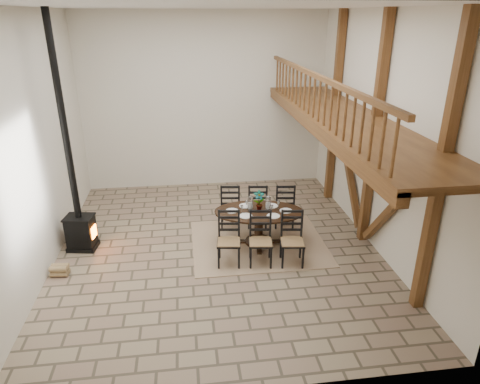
{
  "coord_description": "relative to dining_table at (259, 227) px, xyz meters",
  "views": [
    {
      "loc": [
        -0.63,
        -8.39,
        4.88
      ],
      "look_at": [
        0.55,
        0.4,
        1.17
      ],
      "focal_mm": 32.0,
      "sensor_mm": 36.0,
      "label": 1
    }
  ],
  "objects": [
    {
      "name": "log_stack",
      "position": [
        -4.18,
        -0.75,
        -0.31
      ],
      "size": [
        0.36,
        0.26,
        0.23
      ],
      "rotation": [
        0.0,
        0.0,
        -0.09
      ],
      "color": "tan",
      "rests_on": "ground"
    },
    {
      "name": "wood_stove",
      "position": [
        -3.94,
        0.3,
        0.71
      ],
      "size": [
        0.68,
        0.57,
        5.0
      ],
      "rotation": [
        0.0,
        0.0,
        -0.17
      ],
      "color": "black",
      "rests_on": "ground"
    },
    {
      "name": "dining_table",
      "position": [
        0.0,
        0.0,
        0.0
      ],
      "size": [
        2.13,
        2.42,
        1.28
      ],
      "rotation": [
        0.0,
        0.0,
        -0.13
      ],
      "color": "black",
      "rests_on": "ground"
    },
    {
      "name": "rug",
      "position": [
        -0.0,
        -0.0,
        -0.42
      ],
      "size": [
        3.0,
        2.5,
        0.02
      ],
      "primitive_type": "cube",
      "color": "tan",
      "rests_on": "ground"
    },
    {
      "name": "ground",
      "position": [
        -0.93,
        -0.09,
        -0.43
      ],
      "size": [
        8.0,
        8.0,
        0.0
      ],
      "primitive_type": "plane",
      "color": "#8B795D",
      "rests_on": "ground"
    },
    {
      "name": "room_shell",
      "position": [
        0.26,
        -0.09,
        2.59
      ],
      "size": [
        7.02,
        8.02,
        5.01
      ],
      "color": "silver",
      "rests_on": "ground"
    },
    {
      "name": "log_basket",
      "position": [
        -4.08,
        0.59,
        -0.22
      ],
      "size": [
        0.58,
        0.58,
        0.48
      ],
      "rotation": [
        0.0,
        0.0,
        0.23
      ],
      "color": "brown",
      "rests_on": "ground"
    }
  ]
}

